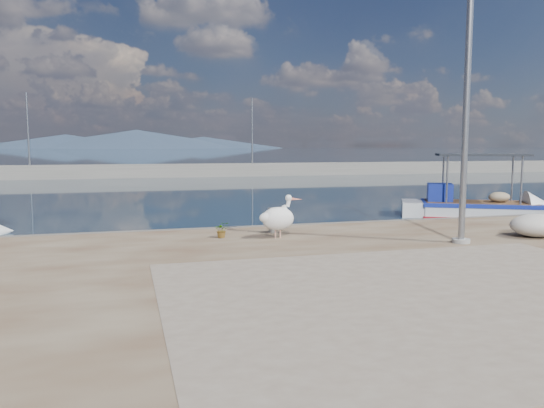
{
  "coord_description": "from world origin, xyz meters",
  "views": [
    {
      "loc": [
        -3.91,
        -10.36,
        2.92
      ],
      "look_at": [
        0.0,
        3.8,
        1.3
      ],
      "focal_mm": 35.0,
      "sensor_mm": 36.0,
      "label": 1
    }
  ],
  "objects_px": {
    "lamp_post": "(466,110)",
    "pelican": "(278,218)",
    "bollard_near": "(272,219)",
    "boat_right": "(477,211)"
  },
  "relations": [
    {
      "from": "pelican",
      "to": "lamp_post",
      "type": "distance_m",
      "value": 5.38
    },
    {
      "from": "boat_right",
      "to": "pelican",
      "type": "relative_size",
      "value": 5.5
    },
    {
      "from": "lamp_post",
      "to": "bollard_near",
      "type": "distance_m",
      "value": 5.77
    },
    {
      "from": "lamp_post",
      "to": "bollard_near",
      "type": "relative_size",
      "value": 9.93
    },
    {
      "from": "pelican",
      "to": "lamp_post",
      "type": "relative_size",
      "value": 0.17
    },
    {
      "from": "pelican",
      "to": "bollard_near",
      "type": "height_order",
      "value": "pelican"
    },
    {
      "from": "bollard_near",
      "to": "pelican",
      "type": "bearing_deg",
      "value": -93.63
    },
    {
      "from": "boat_right",
      "to": "lamp_post",
      "type": "relative_size",
      "value": 0.93
    },
    {
      "from": "lamp_post",
      "to": "pelican",
      "type": "bearing_deg",
      "value": 156.07
    },
    {
      "from": "lamp_post",
      "to": "boat_right",
      "type": "bearing_deg",
      "value": 50.93
    }
  ]
}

